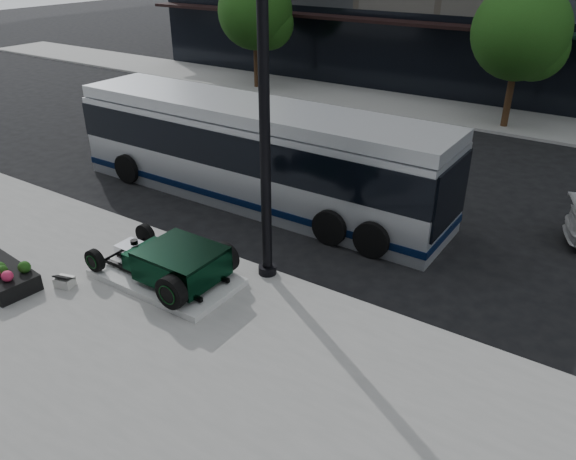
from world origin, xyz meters
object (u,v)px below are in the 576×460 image
Objects in this scene: flower_planter at (0,275)px; transit_bus at (254,152)px; lamppost at (265,125)px; hot_rod at (175,262)px.

transit_bus is at bearing 76.38° from flower_planter.
transit_bus is at bearing 130.09° from lamppost.
lamppost is at bearing 46.69° from hot_rod.
transit_bus is at bearing 107.02° from hot_rod.
lamppost is 0.64× the size of transit_bus.
transit_bus is (-3.00, 3.57, -2.21)m from lamppost.
flower_planter is at bearing -141.98° from lamppost.
flower_planter is (-4.77, -3.73, -3.35)m from lamppost.
lamppost reaches higher than transit_bus.
hot_rod is 4.00m from flower_planter.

